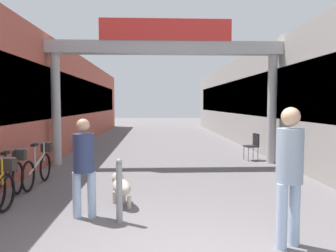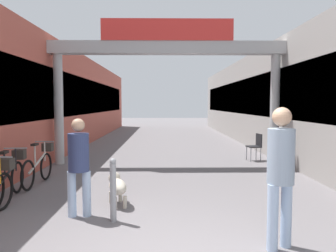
# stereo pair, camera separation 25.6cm
# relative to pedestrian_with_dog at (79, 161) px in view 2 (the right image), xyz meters

# --- Properties ---
(storefront_left) EXTENTS (3.00, 26.00, 4.00)m
(storefront_left) POSITION_rel_pedestrian_with_dog_xyz_m (-3.58, 8.99, 1.07)
(storefront_left) COLOR #B25142
(storefront_left) RESTS_ON ground_plane
(storefront_right) EXTENTS (3.00, 26.00, 4.00)m
(storefront_right) POSITION_rel_pedestrian_with_dog_xyz_m (6.61, 8.99, 1.07)
(storefront_right) COLOR #9E9993
(storefront_right) RESTS_ON ground_plane
(arcade_sign_gateway) EXTENTS (7.40, 0.47, 4.41)m
(arcade_sign_gateway) POSITION_rel_pedestrian_with_dog_xyz_m (1.52, 4.76, 2.22)
(arcade_sign_gateway) COLOR #B2B2B2
(arcade_sign_gateway) RESTS_ON ground_plane
(pedestrian_with_dog) EXTENTS (0.39, 0.37, 1.63)m
(pedestrian_with_dog) POSITION_rel_pedestrian_with_dog_xyz_m (0.00, 0.00, 0.00)
(pedestrian_with_dog) COLOR #A5BFE0
(pedestrian_with_dog) RESTS_ON ground_plane
(pedestrian_companion) EXTENTS (0.46, 0.46, 1.83)m
(pedestrian_companion) POSITION_rel_pedestrian_with_dog_xyz_m (2.89, -1.25, 0.13)
(pedestrian_companion) COLOR #A5BFE0
(pedestrian_companion) RESTS_ON ground_plane
(dog_on_leash) EXTENTS (0.51, 0.81, 0.57)m
(dog_on_leash) POSITION_rel_pedestrian_with_dog_xyz_m (0.53, 0.64, -0.57)
(dog_on_leash) COLOR beige
(dog_on_leash) RESTS_ON ground_plane
(bicycle_black_second) EXTENTS (0.46, 1.69, 0.98)m
(bicycle_black_second) POSITION_rel_pedestrian_with_dog_xyz_m (-1.64, 1.06, -0.49)
(bicycle_black_second) COLOR black
(bicycle_black_second) RESTS_ON ground_plane
(bicycle_silver_third) EXTENTS (0.46, 1.69, 0.98)m
(bicycle_silver_third) POSITION_rel_pedestrian_with_dog_xyz_m (-1.50, 2.25, -0.49)
(bicycle_silver_third) COLOR black
(bicycle_silver_third) RESTS_ON ground_plane
(bollard_post_metal) EXTENTS (0.10, 0.10, 1.02)m
(bollard_post_metal) POSITION_rel_pedestrian_with_dog_xyz_m (0.60, -0.25, -0.41)
(bollard_post_metal) COLOR gray
(bollard_post_metal) RESTS_ON ground_plane
(cafe_chair_black_nearer) EXTENTS (0.46, 0.46, 0.89)m
(cafe_chair_black_nearer) POSITION_rel_pedestrian_with_dog_xyz_m (4.44, 5.28, -0.39)
(cafe_chair_black_nearer) COLOR gray
(cafe_chair_black_nearer) RESTS_ON ground_plane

